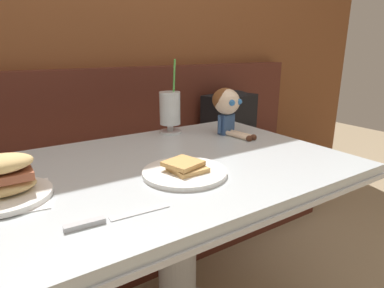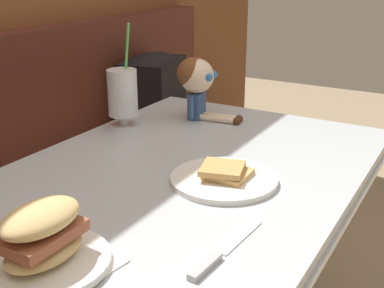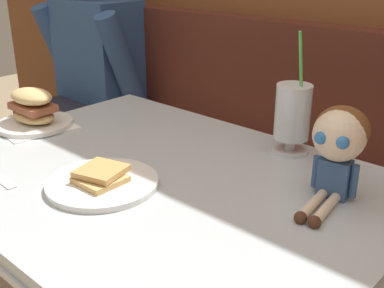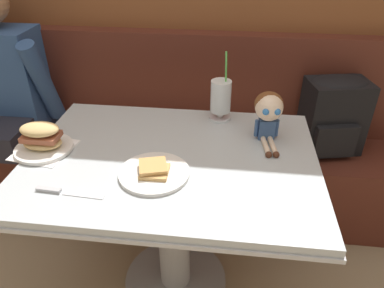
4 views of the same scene
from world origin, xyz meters
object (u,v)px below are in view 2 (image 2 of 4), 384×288
object	(u,v)px
toast_plate	(224,178)
seated_doll	(197,79)
backpack	(155,99)
butter_knife	(216,258)
sandwich_plate	(43,243)
milkshake_glass	(123,96)

from	to	relation	value
toast_plate	seated_doll	xyz separation A→B (m)	(0.40, 0.30, 0.12)
toast_plate	backpack	bearing A→B (deg)	42.99
butter_knife	backpack	size ratio (longest dim) A/B	0.58
sandwich_plate	seated_doll	world-z (taller)	seated_doll
toast_plate	seated_doll	world-z (taller)	seated_doll
milkshake_glass	sandwich_plate	world-z (taller)	milkshake_glass
milkshake_glass	backpack	world-z (taller)	milkshake_glass
butter_knife	backpack	distance (m)	1.37
toast_plate	milkshake_glass	xyz separation A→B (m)	(0.21, 0.45, 0.09)
sandwich_plate	backpack	distance (m)	1.39
milkshake_glass	butter_knife	bearing A→B (deg)	-130.81
sandwich_plate	backpack	size ratio (longest dim) A/B	0.56
butter_knife	backpack	world-z (taller)	backpack
sandwich_plate	milkshake_glass	bearing A→B (deg)	27.30
butter_knife	milkshake_glass	bearing A→B (deg)	49.19
butter_knife	seated_doll	distance (m)	0.83
butter_knife	seated_doll	bearing A→B (deg)	31.95
sandwich_plate	backpack	xyz separation A→B (m)	(1.23, 0.62, -0.13)
milkshake_glass	butter_knife	distance (m)	0.77
toast_plate	backpack	size ratio (longest dim) A/B	0.62
sandwich_plate	seated_doll	distance (m)	0.88
sandwich_plate	toast_plate	bearing A→B (deg)	-13.05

